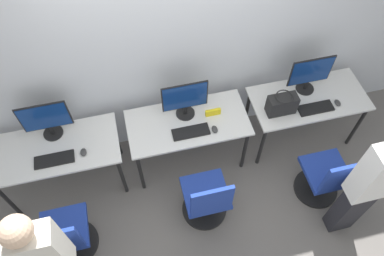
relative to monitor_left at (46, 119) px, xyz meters
The scene contains 20 objects.
ground_plane 1.73m from the monitor_left, 20.00° to the right, with size 20.00×20.00×0.00m, color slate.
wall_back 1.43m from the monitor_left, 10.25° to the left, with size 12.00×0.05×2.80m.
desk_left 0.37m from the monitor_left, 90.00° to the right, with size 1.25×0.61×0.73m.
monitor_left is the anchor object (origin of this frame).
keyboard_left 0.39m from the monitor_left, 90.00° to the right, with size 0.38×0.14×0.02m.
mouse_left 0.47m from the monitor_left, 47.76° to the right, with size 0.06×0.09×0.03m.
office_chair_left 1.13m from the monitor_left, 91.40° to the right, with size 0.48×0.48×0.88m.
desk_center 1.39m from the monitor_left, ahead, with size 1.25×0.61×0.73m.
monitor_center 1.35m from the monitor_left, ahead, with size 0.46×0.20×0.45m.
keyboard_center 1.40m from the monitor_left, 13.30° to the right, with size 0.38×0.14×0.02m.
mouse_center 1.64m from the monitor_left, 12.38° to the right, with size 0.06×0.09×0.03m.
office_chair_center 1.75m from the monitor_left, 33.76° to the right, with size 0.48×0.48×0.88m.
desk_right 2.71m from the monitor_left, ahead, with size 1.25×0.61×0.73m.
monitor_right 2.69m from the monitor_left, ahead, with size 0.46×0.20×0.45m.
keyboard_right 2.72m from the monitor_left, ahead, with size 0.38×0.14×0.02m.
mouse_right 2.97m from the monitor_left, ahead, with size 0.06×0.09×0.03m.
office_chair_right 2.87m from the monitor_left, 20.22° to the right, with size 0.48×0.48×0.88m.
person_right 3.00m from the monitor_left, 26.44° to the right, with size 0.36×0.23×1.72m.
handbag 2.33m from the monitor_left, ahead, with size 0.30×0.18×0.25m.
placard_center 1.64m from the monitor_left, ahead, with size 0.16×0.03×0.08m.
Camera 1 is at (-0.48, -1.86, 3.86)m, focal length 35.00 mm.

